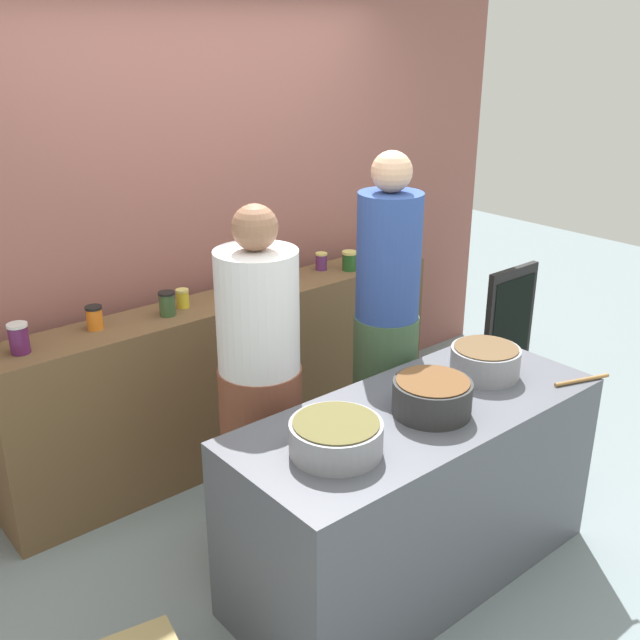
{
  "coord_description": "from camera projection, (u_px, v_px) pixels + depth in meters",
  "views": [
    {
      "loc": [
        -2.08,
        -2.13,
        2.33
      ],
      "look_at": [
        0.0,
        0.35,
        1.05
      ],
      "focal_mm": 41.33,
      "sensor_mm": 36.0,
      "label": 1
    }
  ],
  "objects": [
    {
      "name": "ground",
      "position": [
        366.0,
        538.0,
        3.62
      ],
      "size": [
        12.0,
        12.0,
        0.0
      ],
      "primitive_type": "plane",
      "color": "gray"
    },
    {
      "name": "storefront_wall",
      "position": [
        194.0,
        189.0,
        4.1
      ],
      "size": [
        4.8,
        0.12,
        3.0
      ],
      "primitive_type": "cube",
      "color": "#955A51",
      "rests_on": "ground"
    },
    {
      "name": "display_shelf",
      "position": [
        236.0,
        375.0,
        4.23
      ],
      "size": [
        2.7,
        0.36,
        0.96
      ],
      "primitive_type": "cube",
      "color": "brown",
      "rests_on": "ground"
    },
    {
      "name": "prep_table",
      "position": [
        414.0,
        493.0,
        3.25
      ],
      "size": [
        1.7,
        0.7,
        0.85
      ],
      "primitive_type": "cube",
      "color": "#4F525C",
      "rests_on": "ground"
    },
    {
      "name": "preserve_jar_0",
      "position": [
        19.0,
        338.0,
        3.32
      ],
      "size": [
        0.09,
        0.09,
        0.14
      ],
      "color": "#571C4D",
      "rests_on": "display_shelf"
    },
    {
      "name": "preserve_jar_1",
      "position": [
        94.0,
        318.0,
        3.59
      ],
      "size": [
        0.08,
        0.08,
        0.12
      ],
      "color": "orange",
      "rests_on": "display_shelf"
    },
    {
      "name": "preserve_jar_2",
      "position": [
        167.0,
        304.0,
        3.77
      ],
      "size": [
        0.09,
        0.09,
        0.13
      ],
      "color": "#36542F",
      "rests_on": "display_shelf"
    },
    {
      "name": "preserve_jar_3",
      "position": [
        183.0,
        298.0,
        3.88
      ],
      "size": [
        0.07,
        0.07,
        0.1
      ],
      "color": "gold",
      "rests_on": "display_shelf"
    },
    {
      "name": "preserve_jar_4",
      "position": [
        238.0,
        282.0,
        4.07
      ],
      "size": [
        0.08,
        0.08,
        0.14
      ],
      "color": "#502A42",
      "rests_on": "display_shelf"
    },
    {
      "name": "preserve_jar_5",
      "position": [
        287.0,
        269.0,
        4.29
      ],
      "size": [
        0.09,
        0.09,
        0.14
      ],
      "color": "#DA5E20",
      "rests_on": "display_shelf"
    },
    {
      "name": "preserve_jar_6",
      "position": [
        321.0,
        261.0,
        4.49
      ],
      "size": [
        0.07,
        0.07,
        0.11
      ],
      "color": "#58275E",
      "rests_on": "display_shelf"
    },
    {
      "name": "preserve_jar_7",
      "position": [
        349.0,
        261.0,
        4.48
      ],
      "size": [
        0.09,
        0.09,
        0.12
      ],
      "color": "#215020",
      "rests_on": "display_shelf"
    },
    {
      "name": "cooking_pot_left",
      "position": [
        336.0,
        437.0,
        2.75
      ],
      "size": [
        0.36,
        0.36,
        0.13
      ],
      "color": "gray",
      "rests_on": "prep_table"
    },
    {
      "name": "cooking_pot_center",
      "position": [
        432.0,
        397.0,
        3.03
      ],
      "size": [
        0.33,
        0.33,
        0.15
      ],
      "color": "#2D2D2D",
      "rests_on": "prep_table"
    },
    {
      "name": "cooking_pot_right",
      "position": [
        485.0,
        361.0,
        3.37
      ],
      "size": [
        0.32,
        0.32,
        0.14
      ],
      "color": "gray",
      "rests_on": "prep_table"
    },
    {
      "name": "wooden_spoon",
      "position": [
        582.0,
        380.0,
        3.32
      ],
      "size": [
        0.28,
        0.11,
        0.02
      ],
      "primitive_type": "cylinder",
      "rotation": [
        1.57,
        0.0,
        1.23
      ],
      "color": "#9E703D",
      "rests_on": "prep_table"
    },
    {
      "name": "cook_with_tongs",
      "position": [
        261.0,
        399.0,
        3.38
      ],
      "size": [
        0.39,
        0.39,
        1.66
      ],
      "color": "brown",
      "rests_on": "ground"
    },
    {
      "name": "cook_in_cap",
      "position": [
        385.0,
        348.0,
        3.7
      ],
      "size": [
        0.33,
        0.33,
        1.82
      ],
      "color": "#41603F",
      "rests_on": "ground"
    },
    {
      "name": "chalkboard_sign",
      "position": [
        508.0,
        335.0,
        4.8
      ],
      "size": [
        0.46,
        0.05,
        0.93
      ],
      "color": "black",
      "rests_on": "ground"
    }
  ]
}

